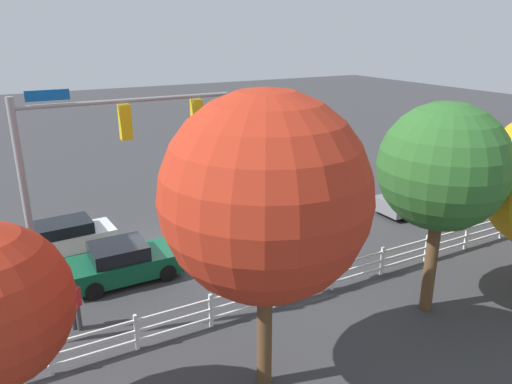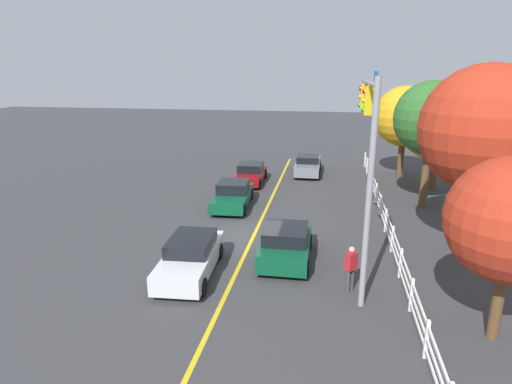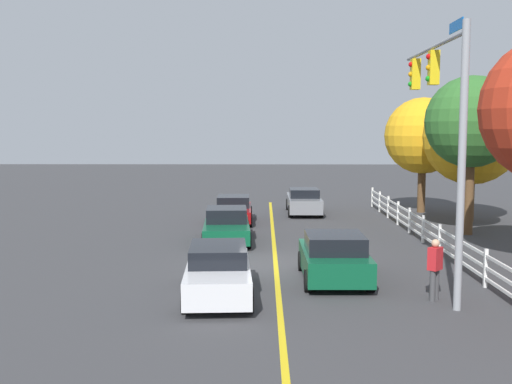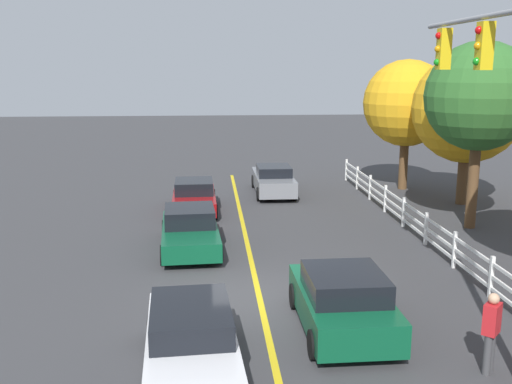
{
  "view_description": "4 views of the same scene",
  "coord_description": "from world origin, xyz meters",
  "px_view_note": "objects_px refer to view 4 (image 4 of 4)",
  "views": [
    {
      "loc": [
        5.65,
        18.37,
        8.99
      ],
      "look_at": [
        -3.98,
        0.82,
        2.2
      ],
      "focal_mm": 34.04,
      "sensor_mm": 36.0,
      "label": 1
    },
    {
      "loc": [
        18.19,
        3.3,
        7.57
      ],
      "look_at": [
        -2.43,
        -0.27,
        1.48
      ],
      "focal_mm": 30.09,
      "sensor_mm": 36.0,
      "label": 2
    },
    {
      "loc": [
        20.67,
        -0.42,
        4.65
      ],
      "look_at": [
        -2.73,
        -0.71,
        2.24
      ],
      "focal_mm": 43.03,
      "sensor_mm": 36.0,
      "label": 3
    },
    {
      "loc": [
        14.61,
        -1.28,
        6.01
      ],
      "look_at": [
        -2.83,
        0.14,
        2.26
      ],
      "focal_mm": 41.05,
      "sensor_mm": 36.0,
      "label": 4
    }
  ],
  "objects_px": {
    "car_3": "(273,180)",
    "tree_2": "(480,97)",
    "car_1": "(191,343)",
    "tree_1": "(407,103)",
    "tree_3": "(468,108)",
    "car_0": "(194,197)",
    "car_2": "(343,301)",
    "pedestrian": "(491,330)",
    "car_4": "(190,230)"
  },
  "relations": [
    {
      "from": "car_1",
      "to": "pedestrian",
      "type": "distance_m",
      "value": 5.93
    },
    {
      "from": "tree_3",
      "to": "tree_2",
      "type": "bearing_deg",
      "value": -19.07
    },
    {
      "from": "tree_1",
      "to": "car_3",
      "type": "bearing_deg",
      "value": -84.3
    },
    {
      "from": "car_2",
      "to": "tree_2",
      "type": "xyz_separation_m",
      "value": [
        -8.39,
        6.87,
        4.22
      ]
    },
    {
      "from": "car_2",
      "to": "tree_1",
      "type": "distance_m",
      "value": 17.41
    },
    {
      "from": "tree_1",
      "to": "tree_3",
      "type": "bearing_deg",
      "value": 24.2
    },
    {
      "from": "tree_1",
      "to": "car_4",
      "type": "bearing_deg",
      "value": -48.67
    },
    {
      "from": "tree_2",
      "to": "tree_3",
      "type": "height_order",
      "value": "tree_2"
    },
    {
      "from": "tree_3",
      "to": "tree_1",
      "type": "bearing_deg",
      "value": -155.8
    },
    {
      "from": "car_0",
      "to": "tree_3",
      "type": "relative_size",
      "value": 0.63
    },
    {
      "from": "car_1",
      "to": "car_3",
      "type": "xyz_separation_m",
      "value": [
        -16.81,
        3.48,
        -0.02
      ]
    },
    {
      "from": "car_2",
      "to": "pedestrian",
      "type": "distance_m",
      "value": 3.28
    },
    {
      "from": "car_0",
      "to": "tree_3",
      "type": "xyz_separation_m",
      "value": [
        -0.39,
        11.88,
        3.62
      ]
    },
    {
      "from": "car_4",
      "to": "car_3",
      "type": "bearing_deg",
      "value": 152.98
    },
    {
      "from": "car_4",
      "to": "tree_3",
      "type": "bearing_deg",
      "value": 112.4
    },
    {
      "from": "car_0",
      "to": "pedestrian",
      "type": "xyz_separation_m",
      "value": [
        14.0,
        6.16,
        0.3
      ]
    },
    {
      "from": "car_1",
      "to": "tree_3",
      "type": "bearing_deg",
      "value": 136.94
    },
    {
      "from": "tree_3",
      "to": "car_1",
      "type": "bearing_deg",
      "value": -39.65
    },
    {
      "from": "car_2",
      "to": "pedestrian",
      "type": "bearing_deg",
      "value": -131.21
    },
    {
      "from": "car_2",
      "to": "tree_1",
      "type": "relative_size",
      "value": 0.62
    },
    {
      "from": "pedestrian",
      "to": "car_1",
      "type": "bearing_deg",
      "value": -140.51
    },
    {
      "from": "car_1",
      "to": "car_2",
      "type": "xyz_separation_m",
      "value": [
        -1.78,
        3.43,
        0.02
      ]
    },
    {
      "from": "car_0",
      "to": "tree_2",
      "type": "distance_m",
      "value": 11.91
    },
    {
      "from": "car_4",
      "to": "tree_2",
      "type": "xyz_separation_m",
      "value": [
        -1.81,
        10.57,
        4.28
      ]
    },
    {
      "from": "car_2",
      "to": "tree_1",
      "type": "height_order",
      "value": "tree_1"
    },
    {
      "from": "car_0",
      "to": "car_4",
      "type": "distance_m",
      "value": 5.29
    },
    {
      "from": "tree_1",
      "to": "tree_3",
      "type": "height_order",
      "value": "tree_3"
    },
    {
      "from": "tree_1",
      "to": "tree_2",
      "type": "height_order",
      "value": "tree_2"
    },
    {
      "from": "car_0",
      "to": "tree_1",
      "type": "bearing_deg",
      "value": 109.15
    },
    {
      "from": "car_2",
      "to": "tree_2",
      "type": "distance_m",
      "value": 11.63
    },
    {
      "from": "car_0",
      "to": "car_1",
      "type": "xyz_separation_m",
      "value": [
        13.65,
        0.25,
        0.07
      ]
    },
    {
      "from": "car_2",
      "to": "car_4",
      "type": "distance_m",
      "value": 7.55
    },
    {
      "from": "car_0",
      "to": "tree_2",
      "type": "bearing_deg",
      "value": 70.57
    },
    {
      "from": "tree_2",
      "to": "tree_3",
      "type": "bearing_deg",
      "value": 160.93
    },
    {
      "from": "tree_1",
      "to": "car_1",
      "type": "bearing_deg",
      "value": -30.01
    },
    {
      "from": "car_2",
      "to": "car_1",
      "type": "bearing_deg",
      "value": 116.94
    },
    {
      "from": "car_3",
      "to": "pedestrian",
      "type": "height_order",
      "value": "pedestrian"
    },
    {
      "from": "car_1",
      "to": "car_2",
      "type": "bearing_deg",
      "value": 114.02
    },
    {
      "from": "car_0",
      "to": "car_4",
      "type": "height_order",
      "value": "car_4"
    },
    {
      "from": "car_1",
      "to": "tree_1",
      "type": "distance_m",
      "value": 20.49
    },
    {
      "from": "car_1",
      "to": "tree_3",
      "type": "distance_m",
      "value": 18.58
    },
    {
      "from": "pedestrian",
      "to": "tree_1",
      "type": "bearing_deg",
      "value": 119.77
    },
    {
      "from": "pedestrian",
      "to": "car_4",
      "type": "bearing_deg",
      "value": 168.3
    },
    {
      "from": "car_3",
      "to": "car_4",
      "type": "height_order",
      "value": "car_3"
    },
    {
      "from": "car_3",
      "to": "tree_3",
      "type": "height_order",
      "value": "tree_3"
    },
    {
      "from": "car_2",
      "to": "tree_3",
      "type": "height_order",
      "value": "tree_3"
    },
    {
      "from": "car_1",
      "to": "pedestrian",
      "type": "xyz_separation_m",
      "value": [
        0.36,
        5.91,
        0.23
      ]
    },
    {
      "from": "tree_1",
      "to": "tree_2",
      "type": "distance_m",
      "value": 7.34
    },
    {
      "from": "car_3",
      "to": "tree_2",
      "type": "height_order",
      "value": "tree_2"
    },
    {
      "from": "car_0",
      "to": "car_1",
      "type": "bearing_deg",
      "value": -0.12
    }
  ]
}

